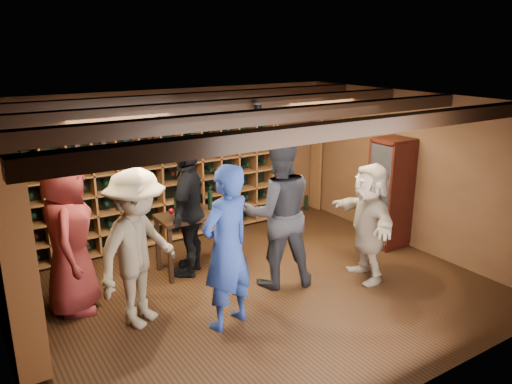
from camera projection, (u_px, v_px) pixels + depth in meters
ground at (255, 291)px, 6.71m from camera, size 6.00×6.00×0.00m
room_shell at (253, 110)px, 6.06m from camera, size 6.00×6.00×6.00m
wine_rack_back at (149, 177)px, 7.99m from camera, size 4.65×0.30×2.20m
wine_rack_left at (3, 234)px, 5.58m from camera, size 0.30×2.65×2.20m
crate_shelf at (296, 134)px, 9.38m from camera, size 1.20×0.32×2.07m
display_cabinet at (390, 195)px, 8.03m from camera, size 0.55×0.50×1.75m
man_blue_shirt at (227, 248)px, 5.65m from camera, size 0.81×0.64×1.95m
man_grey_suit at (278, 213)px, 6.66m from camera, size 1.21×1.07×2.06m
guest_red_floral at (68, 236)px, 5.98m from camera, size 0.90×1.11×1.97m
guest_woman_black at (189, 211)px, 7.01m from camera, size 1.08×1.12×1.88m
guest_khaki at (138, 249)px, 5.71m from camera, size 1.40×1.22×1.88m
guest_beige at (368, 222)px, 6.88m from camera, size 0.94×1.62×1.67m
tasting_table at (197, 220)px, 7.18m from camera, size 1.16×0.60×1.14m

